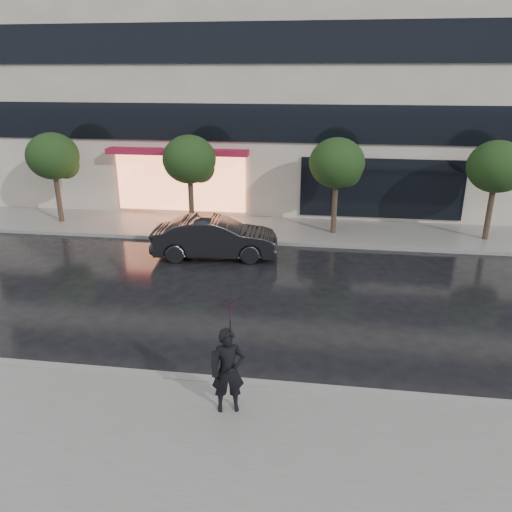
# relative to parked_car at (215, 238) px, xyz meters

# --- Properties ---
(ground) EXTENTS (120.00, 120.00, 0.00)m
(ground) POSITION_rel_parked_car_xyz_m (1.27, -6.78, -0.74)
(ground) COLOR black
(ground) RESTS_ON ground
(sidewalk_near) EXTENTS (60.00, 4.50, 0.12)m
(sidewalk_near) POSITION_rel_parked_car_xyz_m (1.27, -10.03, -0.68)
(sidewalk_near) COLOR slate
(sidewalk_near) RESTS_ON ground
(sidewalk_far) EXTENTS (60.00, 3.50, 0.12)m
(sidewalk_far) POSITION_rel_parked_car_xyz_m (1.27, 3.47, -0.68)
(sidewalk_far) COLOR slate
(sidewalk_far) RESTS_ON ground
(curb_near) EXTENTS (60.00, 0.25, 0.14)m
(curb_near) POSITION_rel_parked_car_xyz_m (1.27, -7.78, -0.67)
(curb_near) COLOR gray
(curb_near) RESTS_ON ground
(curb_far) EXTENTS (60.00, 0.25, 0.14)m
(curb_far) POSITION_rel_parked_car_xyz_m (1.27, 1.72, -0.67)
(curb_far) COLOR gray
(curb_far) RESTS_ON ground
(office_building) EXTENTS (30.00, 12.76, 18.00)m
(office_building) POSITION_rel_parked_car_xyz_m (1.27, 11.19, 8.26)
(office_building) COLOR beige
(office_building) RESTS_ON ground
(tree_far_west) EXTENTS (2.20, 2.20, 3.99)m
(tree_far_west) POSITION_rel_parked_car_xyz_m (-7.67, 3.25, 2.18)
(tree_far_west) COLOR #33261C
(tree_far_west) RESTS_ON ground
(tree_mid_west) EXTENTS (2.20, 2.20, 3.99)m
(tree_mid_west) POSITION_rel_parked_car_xyz_m (-1.67, 3.25, 2.18)
(tree_mid_west) COLOR #33261C
(tree_mid_west) RESTS_ON ground
(tree_mid_east) EXTENTS (2.20, 2.20, 3.99)m
(tree_mid_east) POSITION_rel_parked_car_xyz_m (4.33, 3.25, 2.18)
(tree_mid_east) COLOR #33261C
(tree_mid_east) RESTS_ON ground
(tree_far_east) EXTENTS (2.20, 2.20, 3.99)m
(tree_far_east) POSITION_rel_parked_car_xyz_m (10.33, 3.25, 2.18)
(tree_far_east) COLOR #33261C
(tree_far_east) RESTS_ON ground
(parked_car) EXTENTS (4.66, 2.08, 1.49)m
(parked_car) POSITION_rel_parked_car_xyz_m (0.00, 0.00, 0.00)
(parked_car) COLOR black
(parked_car) RESTS_ON ground
(pedestrian_with_umbrella) EXTENTS (1.09, 1.10, 2.38)m
(pedestrian_with_umbrella) POSITION_rel_parked_car_xyz_m (2.22, -8.71, 0.89)
(pedestrian_with_umbrella) COLOR black
(pedestrian_with_umbrella) RESTS_ON sidewalk_near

